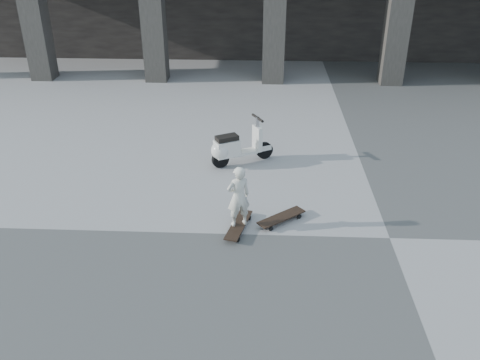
{
  "coord_description": "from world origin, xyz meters",
  "views": [
    {
      "loc": [
        -2.08,
        -6.84,
        4.59
      ],
      "look_at": [
        -2.43,
        0.65,
        0.65
      ],
      "focal_mm": 38.0,
      "sensor_mm": 36.0,
      "label": 1
    }
  ],
  "objects_px": {
    "longboard": "(239,225)",
    "skateboard_spare": "(281,218)",
    "child": "(239,196)",
    "scooter": "(232,148)"
  },
  "relations": [
    {
      "from": "child",
      "to": "scooter",
      "type": "height_order",
      "value": "child"
    },
    {
      "from": "longboard",
      "to": "skateboard_spare",
      "type": "bearing_deg",
      "value": -56.34
    },
    {
      "from": "skateboard_spare",
      "to": "child",
      "type": "height_order",
      "value": "child"
    },
    {
      "from": "skateboard_spare",
      "to": "scooter",
      "type": "height_order",
      "value": "scooter"
    },
    {
      "from": "child",
      "to": "scooter",
      "type": "bearing_deg",
      "value": -107.35
    },
    {
      "from": "longboard",
      "to": "scooter",
      "type": "height_order",
      "value": "scooter"
    },
    {
      "from": "longboard",
      "to": "skateboard_spare",
      "type": "height_order",
      "value": "skateboard_spare"
    },
    {
      "from": "longboard",
      "to": "scooter",
      "type": "distance_m",
      "value": 2.44
    },
    {
      "from": "longboard",
      "to": "child",
      "type": "height_order",
      "value": "child"
    },
    {
      "from": "child",
      "to": "scooter",
      "type": "relative_size",
      "value": 0.83
    }
  ]
}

